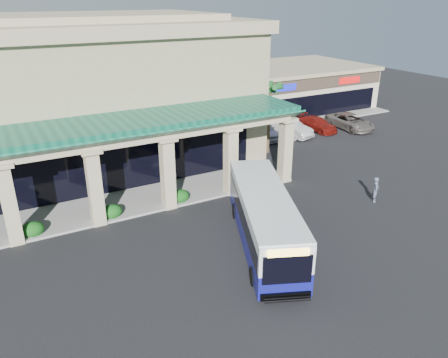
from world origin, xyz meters
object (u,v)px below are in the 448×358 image
pedestrian (376,189)px  car_silver (262,129)px  transit_bus (264,219)px  car_red (316,124)px  car_white (288,127)px  car_gray (350,122)px

pedestrian → car_silver: size_ratio=0.33×
transit_bus → pedestrian: size_ratio=6.40×
transit_bus → car_silver: 19.32m
car_red → car_silver: bearing=167.8°
car_white → car_gray: size_ratio=0.93×
car_silver → car_white: 2.68m
transit_bus → car_gray: transit_bus is taller
car_white → car_red: bearing=-11.1°
transit_bus → car_white: (13.18, 15.48, -0.67)m
transit_bus → car_red: bearing=65.8°
transit_bus → car_silver: bearing=79.7°
car_white → transit_bus: bearing=-142.9°
car_silver → car_gray: (9.52, -1.75, -0.11)m
pedestrian → car_white: size_ratio=0.33×
pedestrian → car_red: 16.35m
pedestrian → car_white: (3.74, 14.54, -0.01)m
car_gray → car_white: bearing=172.5°
pedestrian → car_gray: 17.17m
car_silver → car_red: 6.18m
car_red → pedestrian: bearing=-123.4°
car_red → transit_bus: bearing=-144.0°
car_silver → car_white: size_ratio=1.01×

